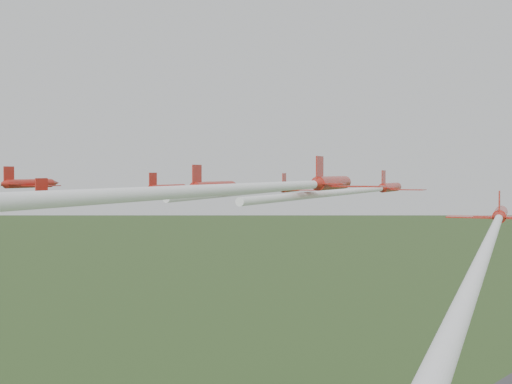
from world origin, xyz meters
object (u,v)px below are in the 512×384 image
Objects in this scene: jet_row2_right at (367,190)px; jet_row3_right at (495,228)px; jet_row2_left at (96,192)px; jet_lead at (270,190)px; jet_row3_mid at (155,190)px; jet_row4_right at (278,186)px.

jet_row2_right reaches higher than jet_row3_right.
jet_row2_left is at bearing -163.01° from jet_row2_right.
jet_row2_left is at bearing -123.94° from jet_lead.
jet_row3_mid reaches higher than jet_row2_left.
jet_lead is 20.95m from jet_row2_right.
jet_row4_right reaches higher than jet_row3_mid.
jet_row2_right is 32.26m from jet_row4_right.
jet_row3_mid reaches higher than jet_row3_right.
jet_row4_right is (21.08, -9.24, 0.75)m from jet_row3_mid.
jet_lead is 0.81× the size of jet_row2_left.
jet_lead reaches higher than jet_row3_right.
jet_row3_right is 1.27× the size of jet_row4_right.
jet_row2_right is (24.19, 16.04, 0.30)m from jet_row2_left.
jet_row2_left is 1.07× the size of jet_row3_mid.
jet_row2_right is 23.05m from jet_row3_mid.
jet_row2_left reaches higher than jet_lead.
jet_lead is 24.78m from jet_row2_left.
jet_row2_left is 38.32m from jet_row4_right.
jet_row2_left is at bearing 140.08° from jet_row4_right.
jet_row2_left is 29.03m from jet_row2_right.
jet_row4_right is at bearing -85.83° from jet_row2_right.
jet_lead is 49.17m from jet_row4_right.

